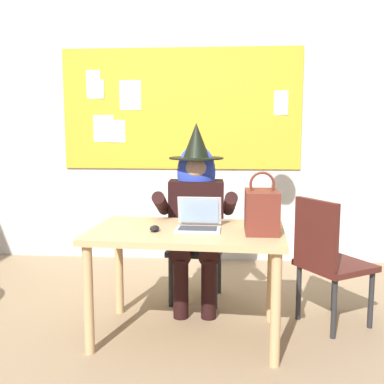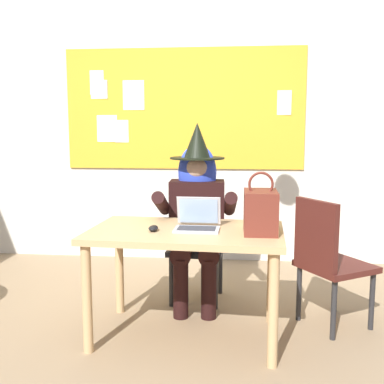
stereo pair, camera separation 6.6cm
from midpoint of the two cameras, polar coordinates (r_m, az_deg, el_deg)
name	(u,v)px [view 2 (the right image)]	position (r m, az deg, el deg)	size (l,w,h in m)	color
ground_plane	(152,339)	(3.10, -4.45, -17.86)	(24.00, 24.00, 0.00)	#937A5B
wall_back_bulletin	(185,126)	(4.67, -0.50, 8.33)	(5.65, 2.02, 2.74)	silver
desk_main	(186,244)	(2.92, -0.10, -6.54)	(1.26, 0.81, 0.72)	tan
chair_at_desk	(198,237)	(3.66, 1.32, -5.68)	(0.45, 0.45, 0.88)	black
person_costumed	(197,205)	(3.49, 1.14, -1.64)	(0.61, 0.68, 1.40)	black
laptop	(197,222)	(2.90, 1.34, -3.78)	(0.29, 0.26, 0.20)	#B7B7BC
computer_mouse	(153,228)	(2.86, -4.23, -4.57)	(0.06, 0.10, 0.03)	black
handbag	(260,211)	(2.82, 9.24, -2.38)	(0.20, 0.30, 0.38)	maroon
chair_extra_corner	(327,257)	(3.23, 17.18, -7.78)	(0.58, 0.58, 0.89)	#4C1E19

